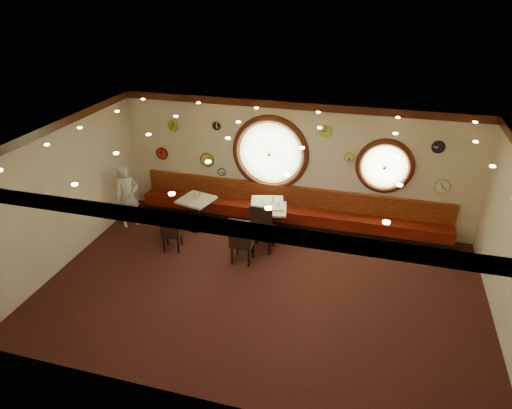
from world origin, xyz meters
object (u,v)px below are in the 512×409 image
Objects in this scene: condiment_b_pepper at (270,202)px; condiment_c_pepper at (271,207)px; chair_c at (262,225)px; condiment_a_bottle at (200,194)px; condiment_a_pepper at (198,197)px; waiter at (128,196)px; condiment_c_bottle at (278,204)px; condiment_b_salt at (262,199)px; table_a at (197,210)px; chair_a at (171,229)px; condiment_b_bottle at (273,198)px; condiment_c_salt at (266,204)px; table_b at (267,214)px; chair_b at (241,238)px; table_c at (270,219)px; condiment_a_salt at (195,196)px.

condiment_b_pepper is 0.78× the size of condiment_c_pepper.
chair_c reaches higher than condiment_a_bottle.
condiment_a_pepper is 1.88m from condiment_c_pepper.
chair_c reaches higher than condiment_a_pepper.
condiment_a_pepper is 0.06× the size of waiter.
chair_c is at bearing -104.49° from condiment_c_bottle.
condiment_b_salt is at bearing -39.74° from waiter.
condiment_a_bottle is (-1.86, 0.11, 0.05)m from condiment_c_pepper.
table_a is 9.56× the size of condiment_b_salt.
chair_a is 2.58m from condiment_b_bottle.
chair_a reaches higher than condiment_a_bottle.
condiment_c_salt reaches higher than table_a.
condiment_b_bottle is (0.02, 0.17, 0.03)m from condiment_b_pepper.
waiter reaches higher than chair_c.
chair_b is (-0.22, -1.47, 0.13)m from table_b.
condiment_b_bottle reaches higher than table_c.
condiment_a_salt is 1.98m from condiment_c_pepper.
condiment_c_bottle is at bearing 6.92° from condiment_c_salt.
chair_c is (0.10, -0.88, 0.17)m from table_b.
condiment_a_bottle is at bearing -37.59° from waiter.
table_c is 1.89m from condiment_a_bottle.
chair_a reaches higher than condiment_a_pepper.
condiment_c_pepper is (0.29, -0.30, -0.03)m from condiment_b_salt.
condiment_c_bottle is (0.44, -0.13, -0.01)m from condiment_b_salt.
condiment_c_bottle is (0.16, 0.13, 0.38)m from table_c.
chair_a reaches higher than table_a.
table_c is at bearing -72.02° from condiment_b_pepper.
chair_a is 2.36m from condiment_c_salt.
condiment_c_salt is 1.71m from condiment_a_bottle.
table_b is 0.47m from condiment_c_bottle.
condiment_a_pepper is 1.84m from waiter.
condiment_a_salt is 2.13m from condiment_c_bottle.
table_c is 3.70m from waiter.
chair_b reaches higher than chair_a.
waiter is (-3.69, -0.27, -0.07)m from condiment_c_pepper.
condiment_c_salt is 0.31m from condiment_c_bottle.
table_b is at bearing 88.14° from condiment_c_salt.
condiment_c_salt is (1.82, 0.10, -0.03)m from condiment_a_salt.
condiment_b_pepper is 0.62× the size of condiment_c_bottle.
condiment_c_bottle is (2.26, 1.32, 0.32)m from chair_a.
table_a is at bearing -174.01° from condiment_b_pepper.
waiter is (-3.63, 0.35, 0.10)m from chair_c.
condiment_b_salt is 0.06× the size of waiter.
condiment_c_bottle reaches higher than condiment_c_pepper.
waiter is at bearing -170.56° from condiment_a_pepper.
condiment_a_pepper is 0.08m from condiment_a_bottle.
condiment_a_bottle reaches higher than condiment_c_salt.
condiment_a_salt reaches higher than condiment_c_pepper.
table_c is 10.56× the size of condiment_b_pepper.
condiment_b_bottle reaches higher than condiment_a_salt.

